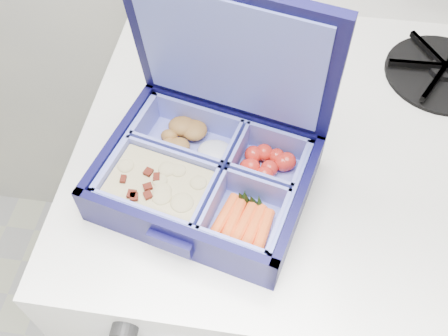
% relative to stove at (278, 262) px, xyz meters
% --- Properties ---
extents(stove, '(0.62, 0.62, 0.93)m').
position_rel_stove_xyz_m(stove, '(0.00, 0.00, 0.00)').
color(stove, white).
rests_on(stove, floor).
extents(bento_box, '(0.28, 0.24, 0.06)m').
position_rel_stove_xyz_m(bento_box, '(-0.12, -0.13, 0.49)').
color(bento_box, '#0C0A3A').
rests_on(bento_box, stove).
extents(burner_grate, '(0.18, 0.18, 0.02)m').
position_rel_stove_xyz_m(burner_grate, '(0.20, 0.12, 0.47)').
color(burner_grate, black).
rests_on(burner_grate, stove).
extents(burner_grate_rear, '(0.20, 0.20, 0.02)m').
position_rel_stove_xyz_m(burner_grate_rear, '(-0.19, 0.21, 0.47)').
color(burner_grate_rear, black).
rests_on(burner_grate_rear, stove).
extents(fork, '(0.13, 0.15, 0.01)m').
position_rel_stove_xyz_m(fork, '(-0.09, -0.01, 0.47)').
color(fork, '#AEB1C5').
rests_on(fork, stove).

